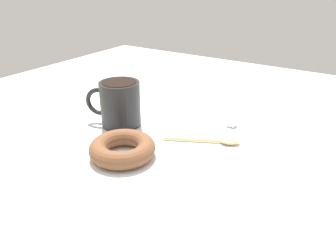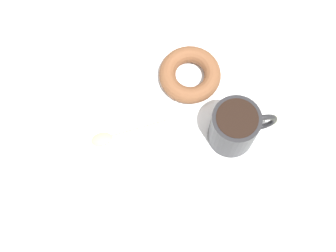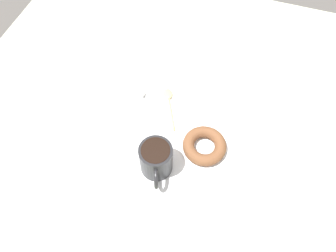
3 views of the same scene
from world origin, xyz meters
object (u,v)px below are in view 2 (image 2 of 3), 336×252
(spoon, at_px, (113,136))
(sugar_cube, at_px, (108,181))
(donut, at_px, (190,75))
(coffee_cup, at_px, (235,127))

(spoon, xyz_separation_m, sugar_cube, (0.08, 0.01, 0.00))
(donut, height_order, sugar_cube, donut)
(donut, xyz_separation_m, spoon, (0.13, -0.11, -0.01))
(donut, xyz_separation_m, sugar_cube, (0.21, -0.10, -0.01))
(donut, distance_m, sugar_cube, 0.23)
(sugar_cube, bearing_deg, coffee_cup, 120.43)
(sugar_cube, bearing_deg, donut, 153.21)
(spoon, height_order, sugar_cube, sugar_cube)
(coffee_cup, relative_size, donut, 1.00)
(donut, height_order, spoon, donut)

